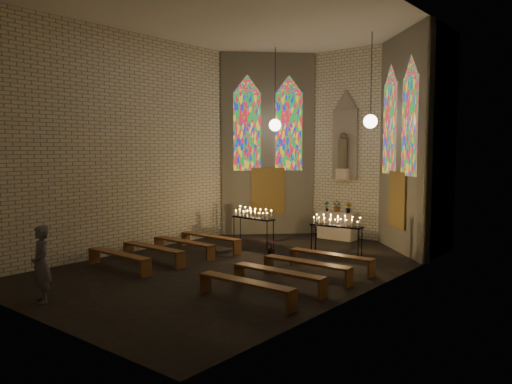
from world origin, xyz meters
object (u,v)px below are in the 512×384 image
altar (338,226)px  votive_stand_right (336,223)px  visitor (41,264)px  votive_stand_left (253,215)px  aisle_flower_pot (271,248)px

altar → votive_stand_right: size_ratio=0.83×
votive_stand_right → visitor: (-2.59, -8.13, -0.20)m
votive_stand_left → visitor: size_ratio=1.02×
altar → visitor: size_ratio=0.83×
votive_stand_left → votive_stand_right: size_ratio=1.02×
aisle_flower_pot → visitor: visitor is taller
aisle_flower_pot → votive_stand_right: bearing=33.1°
altar → votive_stand_left: (-1.57, -3.02, 0.56)m
altar → votive_stand_left: size_ratio=0.82×
votive_stand_right → visitor: 8.54m
aisle_flower_pot → visitor: 7.11m
altar → aisle_flower_pot: size_ratio=3.26×
altar → visitor: 10.86m
altar → visitor: (-1.12, -10.80, 0.34)m
votive_stand_right → visitor: size_ratio=1.00×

